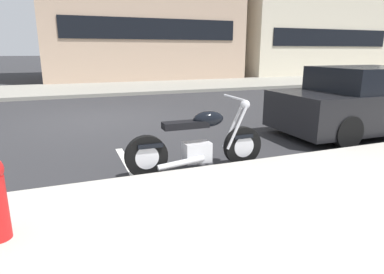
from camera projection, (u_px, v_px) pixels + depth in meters
ground_plane at (102, 120)px, 8.73m from camera, size 260.00×260.00×0.00m
sidewalk_far_curb at (299, 81)px, 19.27m from camera, size 120.00×5.00×0.14m
parking_stall_stripe at (130, 168)px, 5.15m from camera, size 0.12×2.20×0.01m
parked_motorcycle at (199, 144)px, 4.95m from camera, size 2.17×0.62×1.11m
parked_car_behind_motorcycle at (370, 102)px, 7.26m from camera, size 4.40×1.87×1.44m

